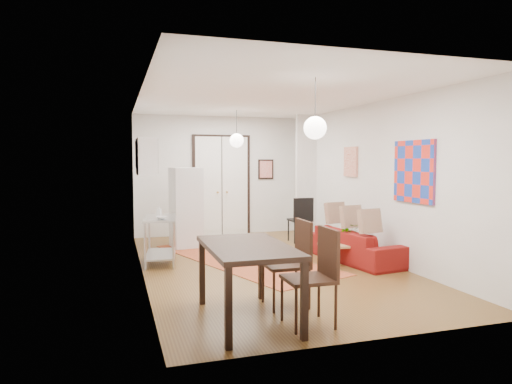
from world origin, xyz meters
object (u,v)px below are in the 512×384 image
object	(u,v)px
kitchen_counter	(161,234)
black_side_chair	(298,215)
dining_chair_near	(283,255)
dining_chair_far	(304,267)
sofa	(356,245)
fridge	(186,208)
coffee_table	(344,247)
dining_table	(247,253)

from	to	relation	value
kitchen_counter	black_side_chair	bearing A→B (deg)	30.76
dining_chair_near	dining_chair_far	xyz separation A→B (m)	(0.00, -0.70, 0.00)
black_side_chair	dining_chair_near	bearing A→B (deg)	66.11
sofa	fridge	distance (m)	3.59
sofa	coffee_table	size ratio (longest dim) A/B	2.32
dining_chair_far	black_side_chair	size ratio (longest dim) A/B	1.07
dining_chair_near	black_side_chair	bearing A→B (deg)	155.51
kitchen_counter	fridge	size ratio (longest dim) A/B	0.68
black_side_chair	dining_table	bearing A→B (deg)	62.28
fridge	black_side_chair	bearing A→B (deg)	-9.10
kitchen_counter	black_side_chair	world-z (taller)	black_side_chair
dining_chair_far	dining_table	bearing A→B (deg)	-111.21
fridge	dining_chair_far	distance (m)	4.90
black_side_chair	dining_chair_far	bearing A→B (deg)	69.39
fridge	dining_table	distance (m)	4.62
dining_table	kitchen_counter	bearing A→B (deg)	101.69
sofa	dining_chair_far	size ratio (longest dim) A/B	1.86
sofa	fridge	world-z (taller)	fridge
dining_table	black_side_chair	size ratio (longest dim) A/B	1.58
dining_chair_near	dining_chair_far	world-z (taller)	same
black_side_chair	fridge	bearing A→B (deg)	0.02
kitchen_counter	dining_table	xyz separation A→B (m)	(0.67, -3.23, 0.26)
dining_chair_far	black_side_chair	world-z (taller)	dining_chair_far
sofa	dining_table	xyz separation A→B (m)	(-2.73, -2.36, 0.48)
kitchen_counter	dining_table	distance (m)	3.31
sofa	dining_chair_near	xyz separation A→B (m)	(-2.13, -1.90, 0.34)
dining_chair_far	black_side_chair	xyz separation A→B (m)	(1.92, 4.81, -0.04)
coffee_table	kitchen_counter	bearing A→B (deg)	160.80
kitchen_counter	black_side_chair	size ratio (longest dim) A/B	1.14
kitchen_counter	dining_table	bearing A→B (deg)	-70.31
coffee_table	dining_chair_near	xyz separation A→B (m)	(-1.78, -1.71, 0.31)
coffee_table	fridge	world-z (taller)	fridge
sofa	coffee_table	distance (m)	0.39
kitchen_counter	dining_chair_near	distance (m)	3.05
dining_chair_near	dining_chair_far	bearing A→B (deg)	0.52
sofa	coffee_table	world-z (taller)	sofa
sofa	dining_chair_far	bearing A→B (deg)	132.70
fridge	dining_table	bearing A→B (deg)	-97.90
kitchen_counter	fridge	bearing A→B (deg)	72.49
coffee_table	dining_chair_far	bearing A→B (deg)	-126.50
dining_chair_far	kitchen_counter	bearing A→B (deg)	-159.41
coffee_table	dining_chair_far	size ratio (longest dim) A/B	0.80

